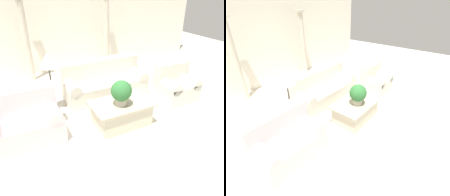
% 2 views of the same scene
% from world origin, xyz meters
% --- Properties ---
extents(ground_plane, '(16.00, 16.00, 0.00)m').
position_xyz_m(ground_plane, '(0.00, 0.00, 0.00)').
color(ground_plane, silver).
extents(wall_back, '(10.00, 0.06, 3.20)m').
position_xyz_m(wall_back, '(0.00, 3.10, 1.60)').
color(wall_back, silver).
rests_on(wall_back, ground_plane).
extents(sofa_long, '(2.05, 0.84, 0.92)m').
position_xyz_m(sofa_long, '(0.34, 0.76, 0.36)').
color(sofa_long, beige).
rests_on(sofa_long, ground_plane).
extents(loveseat, '(1.31, 0.84, 0.92)m').
position_xyz_m(loveseat, '(-1.71, -0.13, 0.37)').
color(loveseat, silver).
rests_on(loveseat, ground_plane).
extents(coffee_table, '(1.23, 0.79, 0.49)m').
position_xyz_m(coffee_table, '(0.11, -0.54, 0.25)').
color(coffee_table, beige).
rests_on(coffee_table, ground_plane).
extents(potted_plant, '(0.41, 0.41, 0.51)m').
position_xyz_m(potted_plant, '(0.05, -0.61, 0.78)').
color(potted_plant, '#B2A893').
rests_on(potted_plant, coffee_table).
extents(pillar_candle, '(0.08, 0.08, 0.19)m').
position_xyz_m(pillar_candle, '(0.22, -0.51, 0.59)').
color(pillar_candle, beige).
rests_on(pillar_candle, coffee_table).
extents(floor_lamp, '(0.39, 0.39, 1.35)m').
position_xyz_m(floor_lamp, '(-0.99, 0.62, 1.14)').
color(floor_lamp, '#4C473D').
rests_on(floor_lamp, ground_plane).
extents(column_left, '(0.25, 0.25, 2.36)m').
position_xyz_m(column_left, '(-1.13, 2.68, 1.21)').
color(column_left, beige).
rests_on(column_left, ground_plane).
extents(column_right, '(0.25, 0.25, 2.36)m').
position_xyz_m(column_right, '(1.34, 2.68, 1.21)').
color(column_right, beige).
rests_on(column_right, ground_plane).
extents(armchair, '(0.89, 0.78, 0.88)m').
position_xyz_m(armchair, '(1.84, -0.17, 0.36)').
color(armchair, beige).
rests_on(armchair, ground_plane).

